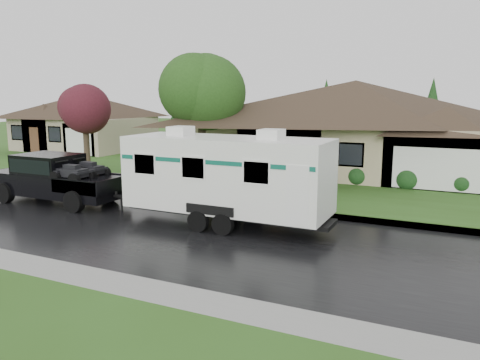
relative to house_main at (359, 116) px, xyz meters
name	(u,v)px	position (x,y,z in m)	size (l,w,h in m)	color
ground	(224,221)	(-2.29, -13.84, -3.59)	(140.00, 140.00, 0.00)	#30561B
road	(198,235)	(-2.29, -15.84, -3.59)	(140.00, 8.00, 0.01)	black
curb	(248,207)	(-2.29, -11.59, -3.52)	(140.00, 0.50, 0.15)	gray
lawn	(326,167)	(-2.29, 1.16, -3.52)	(140.00, 26.00, 0.15)	#30561B
house_main	(359,116)	(0.00, 0.00, 0.00)	(19.44, 10.80, 6.90)	tan
house_far	(85,117)	(-24.07, 2.02, -0.62)	(10.80, 8.64, 5.80)	tan
tree_left_green	(201,91)	(-7.42, -6.54, 1.47)	(4.28, 4.28, 7.08)	#382B1E
tree_red	(85,112)	(-15.63, -6.93, 0.24)	(3.21, 3.21, 5.31)	#382B1E
shrub_row	(334,173)	(-0.29, -4.54, -2.94)	(13.60, 1.00, 1.00)	#143814
pickup_truck	(54,177)	(-10.82, -14.16, -2.41)	(6.61, 2.51, 2.20)	black
travel_trailer	(227,174)	(-2.00, -14.16, -1.65)	(8.15, 2.86, 3.66)	white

